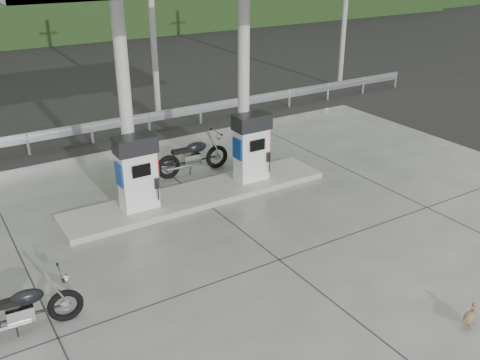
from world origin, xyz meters
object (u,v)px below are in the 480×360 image
motorcycle_right (193,157)px  gas_pump_left (137,173)px  gas_pump_right (252,147)px  motorcycle_left (23,310)px  duck (469,318)px

motorcycle_right → gas_pump_left: bearing=-144.6°
gas_pump_right → motorcycle_right: 1.88m
gas_pump_right → motorcycle_left: bearing=-154.9°
gas_pump_left → duck: size_ratio=4.03×
motorcycle_left → duck: bearing=-26.3°
duck → gas_pump_left: bearing=97.2°
gas_pump_left → motorcycle_left: bearing=-137.2°
gas_pump_left → duck: bearing=-65.6°
gas_pump_right → motorcycle_left: (-6.50, -3.05, -0.62)m
motorcycle_left → motorcycle_right: motorcycle_right is taller
gas_pump_left → gas_pump_right: bearing=0.0°
motorcycle_left → duck: (6.41, -3.84, -0.27)m
gas_pump_left → gas_pump_right: same height
motorcycle_left → motorcycle_right: bearing=44.2°
gas_pump_left → motorcycle_right: bearing=34.1°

